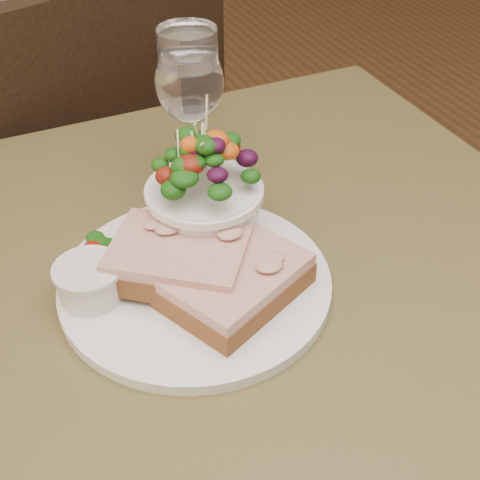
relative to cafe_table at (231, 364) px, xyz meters
name	(u,v)px	position (x,y,z in m)	size (l,w,h in m)	color
cafe_table	(231,364)	(0.00, 0.00, 0.00)	(0.80, 0.80, 0.75)	#4B3F20
chair_far	(93,256)	(-0.02, 0.67, -0.36)	(0.53, 0.53, 0.90)	black
dinner_plate	(195,283)	(-0.03, 0.02, 0.11)	(0.27, 0.27, 0.01)	white
sandwich_front	(235,280)	(0.00, -0.01, 0.13)	(0.16, 0.14, 0.03)	#502915
sandwich_back	(179,259)	(-0.04, 0.03, 0.14)	(0.16, 0.15, 0.03)	#502915
ramekin	(89,280)	(-0.12, 0.04, 0.13)	(0.06, 0.06, 0.04)	silver
salad_bowl	(204,189)	(0.01, 0.08, 0.17)	(0.11, 0.11, 0.13)	white
garnish	(101,248)	(-0.10, 0.10, 0.12)	(0.05, 0.04, 0.02)	#0E3609
wine_glass	(190,87)	(0.04, 0.20, 0.22)	(0.08, 0.08, 0.18)	white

